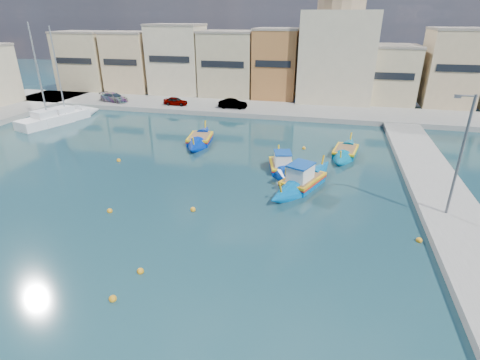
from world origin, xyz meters
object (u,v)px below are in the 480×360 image
(quay_street_lamp, at_px, (459,156))
(luzzu_turquoise_cabin, at_px, (303,182))
(luzzu_green, at_px, (200,140))
(yacht_midnorth, at_px, (59,118))
(luzzu_cyan_mid, at_px, (345,152))
(luzzu_blue_cabin, at_px, (282,166))
(yacht_north, at_px, (76,114))
(church_block, at_px, (338,43))

(quay_street_lamp, bearing_deg, luzzu_turquoise_cabin, 161.53)
(quay_street_lamp, bearing_deg, luzzu_green, 150.89)
(luzzu_turquoise_cabin, xyz_separation_m, luzzu_green, (-11.12, 8.26, -0.09))
(luzzu_green, xyz_separation_m, yacht_midnorth, (-19.20, 3.49, 0.21))
(luzzu_cyan_mid, relative_size, luzzu_green, 0.97)
(luzzu_blue_cabin, bearing_deg, luzzu_green, 149.27)
(luzzu_blue_cabin, xyz_separation_m, yacht_north, (-27.75, 11.33, 0.14))
(quay_street_lamp, height_order, luzzu_cyan_mid, quay_street_lamp)
(luzzu_green, bearing_deg, yacht_midnorth, 169.69)
(church_block, height_order, luzzu_turquoise_cabin, church_block)
(church_block, bearing_deg, luzzu_turquoise_cabin, -93.35)
(quay_street_lamp, relative_size, luzzu_cyan_mid, 0.97)
(luzzu_green, bearing_deg, luzzu_turquoise_cabin, -36.59)
(luzzu_blue_cabin, distance_m, yacht_north, 29.97)
(luzzu_turquoise_cabin, xyz_separation_m, luzzu_cyan_mid, (3.32, 7.91, -0.12))
(luzzu_cyan_mid, height_order, yacht_midnorth, yacht_midnorth)
(church_block, distance_m, yacht_north, 36.59)
(luzzu_blue_cabin, distance_m, luzzu_cyan_mid, 7.35)
(luzzu_turquoise_cabin, bearing_deg, quay_street_lamp, -18.47)
(luzzu_green, bearing_deg, luzzu_blue_cabin, -30.73)
(luzzu_blue_cabin, height_order, luzzu_green, luzzu_blue_cabin)
(luzzu_green, bearing_deg, quay_street_lamp, -29.11)
(luzzu_turquoise_cabin, distance_m, yacht_midnorth, 32.52)
(church_block, relative_size, luzzu_green, 2.25)
(church_block, relative_size, quay_street_lamp, 2.39)
(church_block, height_order, yacht_north, church_block)
(quay_street_lamp, bearing_deg, church_block, 102.35)
(luzzu_blue_cabin, bearing_deg, luzzu_turquoise_cabin, -54.87)
(church_block, distance_m, yacht_midnorth, 38.24)
(luzzu_green, bearing_deg, luzzu_cyan_mid, -1.38)
(church_block, bearing_deg, quay_street_lamp, -77.65)
(quay_street_lamp, distance_m, luzzu_blue_cabin, 13.33)
(quay_street_lamp, xyz_separation_m, luzzu_green, (-20.37, 11.35, -4.06))
(luzzu_blue_cabin, xyz_separation_m, luzzu_green, (-9.13, 5.42, -0.04))
(luzzu_cyan_mid, bearing_deg, luzzu_blue_cabin, -136.28)
(luzzu_blue_cabin, bearing_deg, church_block, 82.29)
(church_block, distance_m, luzzu_turquoise_cabin, 31.99)
(luzzu_turquoise_cabin, xyz_separation_m, yacht_midnorth, (-30.32, 11.75, 0.12))
(yacht_north, bearing_deg, luzzu_turquoise_cabin, -25.47)
(luzzu_green, xyz_separation_m, yacht_north, (-18.62, 5.91, 0.18))
(luzzu_blue_cabin, bearing_deg, yacht_midnorth, 162.52)
(church_block, distance_m, luzzu_blue_cabin, 29.47)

